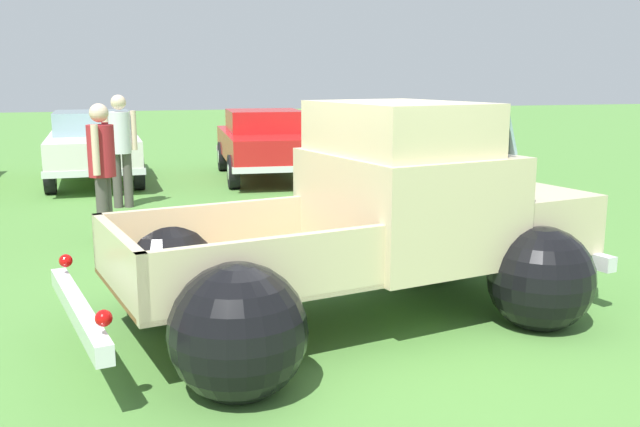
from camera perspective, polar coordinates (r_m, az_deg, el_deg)
name	(u,v)px	position (r m, az deg, el deg)	size (l,w,h in m)	color
ground_plane	(343,320)	(6.30, 1.90, -8.72)	(80.00, 80.00, 0.00)	#548C3D
vintage_pickup_truck	(381,233)	(6.28, 5.03, -1.61)	(4.90, 3.43, 1.96)	black
show_car_1	(93,143)	(15.13, -18.02, 5.46)	(1.86, 4.41, 1.43)	black
show_car_2	(265,141)	(14.96, -4.49, 5.91)	(2.14, 4.36, 1.43)	black
show_car_3	(403,137)	(16.04, 6.76, 6.23)	(2.05, 4.57, 1.43)	black
spectator_0	(121,143)	(11.90, -15.98, 5.55)	(0.53, 0.36, 1.85)	#4C4742
spectator_2	(102,164)	(9.33, -17.39, 3.87)	(0.42, 0.53, 1.81)	#4C4742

